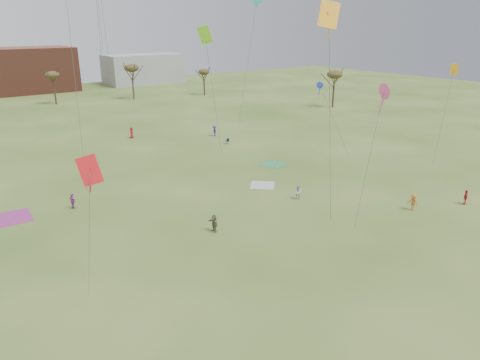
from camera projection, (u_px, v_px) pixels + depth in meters
ground at (343, 301)px, 30.50m from camera, size 260.00×260.00×0.00m
spectator_fore_a at (466, 197)px, 46.63m from camera, size 1.03×0.77×1.62m
spectator_fore_c at (214, 223)px, 40.49m from camera, size 0.56×1.56×1.66m
flyer_mid_b at (413, 202)px, 45.14m from camera, size 0.70×1.18×1.80m
spectator_mid_d at (73, 201)px, 45.57m from camera, size 0.69×1.03×1.63m
spectator_mid_e at (298, 192)px, 47.94m from camera, size 1.00×1.03×1.67m
flyer_far_b at (132, 133)px, 73.71m from camera, size 1.03×1.10×1.88m
flyer_far_c at (214, 131)px, 75.08m from camera, size 0.84×1.25×1.79m
blanket_cream at (263, 185)px, 52.38m from camera, size 3.91×3.91×0.03m
blanket_plum at (10, 218)px, 43.50m from camera, size 3.90×3.90×0.03m
blanket_olive at (273, 164)px, 60.29m from camera, size 3.82×3.82×0.03m
camp_chair_right at (227, 142)px, 70.34m from camera, size 0.71×0.69×0.87m
kites_aloft at (174, 24)px, 43.30m from camera, size 74.30×39.01×25.87m
tree_line at (26, 83)px, 86.49m from camera, size 117.44×49.32×8.91m
building_brick at (24, 70)px, 122.23m from camera, size 26.00×16.00×12.00m
building_grey at (144, 69)px, 140.81m from camera, size 24.00×12.00×9.00m
radio_tower at (101, 20)px, 135.59m from camera, size 1.51×1.72×41.00m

